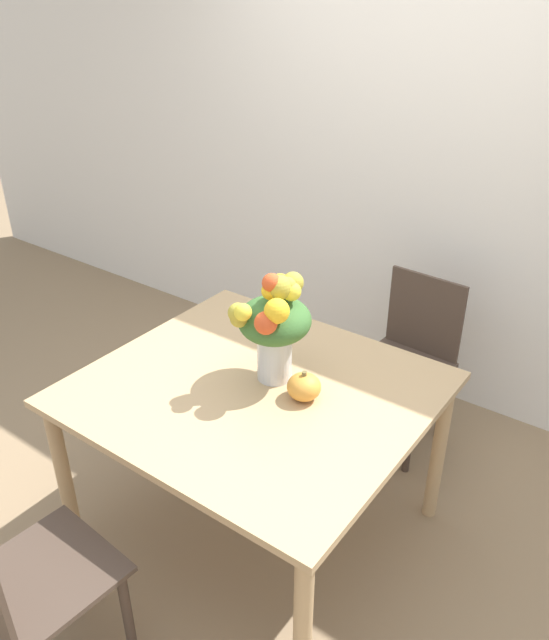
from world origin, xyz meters
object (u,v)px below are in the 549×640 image
(pumpkin, at_px, (304,387))
(dining_chair_near_window, at_px, (408,360))
(dining_chair_far_side, at_px, (24,585))
(flower_vase, at_px, (274,324))

(pumpkin, relative_size, dining_chair_near_window, 0.15)
(dining_chair_near_window, relative_size, dining_chair_far_side, 1.00)
(pumpkin, distance_m, dining_chair_far_side, 1.13)
(flower_vase, distance_m, dining_chair_near_window, 1.05)
(flower_vase, xyz_separation_m, pumpkin, (0.17, -0.04, -0.20))
(pumpkin, xyz_separation_m, dining_chair_far_side, (-0.38, -1.01, -0.35))
(flower_vase, xyz_separation_m, dining_chair_far_side, (-0.21, -1.04, -0.54))
(dining_chair_near_window, bearing_deg, dining_chair_far_side, -98.20)
(flower_vase, relative_size, dining_chair_near_window, 0.53)
(flower_vase, height_order, dining_chair_near_window, flower_vase)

